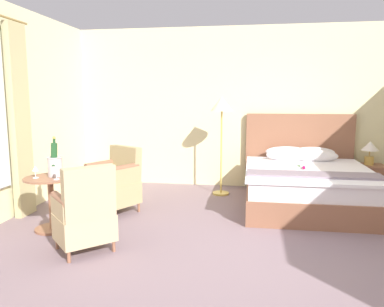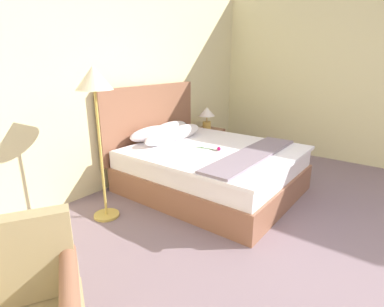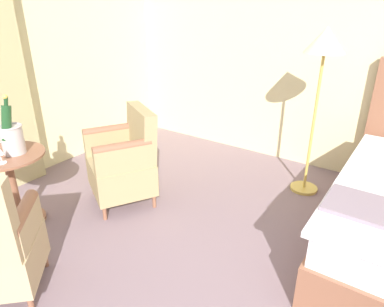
# 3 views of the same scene
# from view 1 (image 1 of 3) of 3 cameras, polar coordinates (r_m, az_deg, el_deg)

# --- Properties ---
(ground_plane) EXTENTS (7.99, 7.99, 0.00)m
(ground_plane) POSITION_cam_1_polar(r_m,az_deg,el_deg) (3.93, 8.77, -16.08)
(ground_plane) COLOR slate
(wall_headboard_side) EXTENTS (6.56, 0.12, 2.87)m
(wall_headboard_side) POSITION_cam_1_polar(r_m,az_deg,el_deg) (6.88, 9.27, 6.85)
(wall_headboard_side) COLOR beige
(wall_headboard_side) RESTS_ON ground
(bed) EXTENTS (1.84, 2.19, 1.34)m
(bed) POSITION_cam_1_polar(r_m,az_deg,el_deg) (5.95, 16.91, -4.24)
(bed) COLOR #8C5941
(bed) RESTS_ON ground
(nightstand) EXTENTS (0.54, 0.45, 0.52)m
(nightstand) POSITION_cam_1_polar(r_m,az_deg,el_deg) (6.91, 25.19, -3.70)
(nightstand) COLOR #8C5941
(nightstand) RESTS_ON ground
(bedside_lamp) EXTENTS (0.28, 0.28, 0.39)m
(bedside_lamp) POSITION_cam_1_polar(r_m,az_deg,el_deg) (6.83, 25.47, 0.63)
(bedside_lamp) COLOR gold
(bedside_lamp) RESTS_ON nightstand
(floor_lamp_brass) EXTENTS (0.37, 0.37, 1.64)m
(floor_lamp_brass) POSITION_cam_1_polar(r_m,az_deg,el_deg) (6.20, 4.56, 6.40)
(floor_lamp_brass) COLOR gold
(floor_lamp_brass) RESTS_ON ground
(side_table_round) EXTENTS (0.62, 0.62, 0.67)m
(side_table_round) POSITION_cam_1_polar(r_m,az_deg,el_deg) (4.95, -20.65, -6.70)
(side_table_round) COLOR #8C5941
(side_table_round) RESTS_ON ground
(champagne_bucket) EXTENTS (0.19, 0.19, 0.50)m
(champagne_bucket) POSITION_cam_1_polar(r_m,az_deg,el_deg) (4.89, -20.16, -1.45)
(champagne_bucket) COLOR #B8AFAE
(champagne_bucket) RESTS_ON side_table_round
(wine_glass_near_bucket) EXTENTS (0.07, 0.07, 0.15)m
(wine_glass_near_bucket) POSITION_cam_1_polar(r_m,az_deg,el_deg) (4.88, -22.78, -2.22)
(wine_glass_near_bucket) COLOR white
(wine_glass_near_bucket) RESTS_ON side_table_round
(wine_glass_near_edge) EXTENTS (0.07, 0.07, 0.14)m
(wine_glass_near_edge) POSITION_cam_1_polar(r_m,az_deg,el_deg) (4.71, -20.01, -2.61)
(wine_glass_near_edge) COLOR white
(wine_glass_near_edge) RESTS_ON side_table_round
(armchair_by_window) EXTENTS (0.79, 0.79, 0.93)m
(armchair_by_window) POSITION_cam_1_polar(r_m,az_deg,el_deg) (5.45, -11.55, -4.43)
(armchair_by_window) COLOR #8C5941
(armchair_by_window) RESTS_ON ground
(armchair_facing_bed) EXTENTS (0.75, 0.75, 0.95)m
(armchair_facing_bed) POSITION_cam_1_polar(r_m,az_deg,el_deg) (4.14, -15.95, -8.92)
(armchair_facing_bed) COLOR #8C5941
(armchair_facing_bed) RESTS_ON ground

